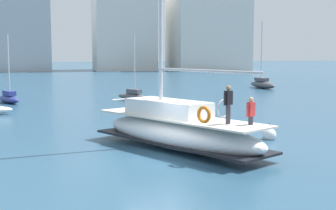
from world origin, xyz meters
name	(u,v)px	position (x,y,z in m)	size (l,w,h in m)	color
ground_plane	(155,159)	(0.00, 0.00, 0.00)	(400.00, 400.00, 0.00)	#284C66
main_sailboat	(177,129)	(1.41, 1.72, 0.91)	(6.72, 9.57, 13.24)	silver
moored_sloop_far	(262,84)	(20.76, 33.92, 0.58)	(1.71, 5.47, 8.11)	#4C4C51
moored_catamaran	(9,98)	(-7.73, 23.95, 0.47)	(2.61, 4.12, 5.93)	navy
moored_cutter_right	(133,95)	(3.11, 23.78, 0.45)	(2.83, 3.64, 6.02)	#4C4C51
mooring_buoy	(269,135)	(6.54, 2.93, 0.21)	(0.71, 0.71, 0.95)	silver
waterfront_buildings	(85,17)	(3.90, 94.55, 12.48)	(80.51, 18.68, 25.98)	#B2B7BC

